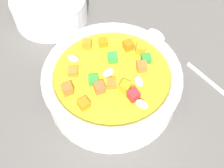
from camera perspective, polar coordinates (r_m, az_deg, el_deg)
ground_plane at (r=45.06cm, az=-0.00°, el=-2.76°), size 140.00×140.00×2.00cm
soup_bowl_main at (r=41.51cm, az=0.00°, el=0.34°), size 19.41×19.41×6.56cm
spoon at (r=49.32cm, az=13.67°, el=5.04°), size 16.61×18.89×1.10cm
side_bowl_small at (r=54.61cm, az=-12.07°, el=14.62°), size 13.31×13.31×4.99cm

